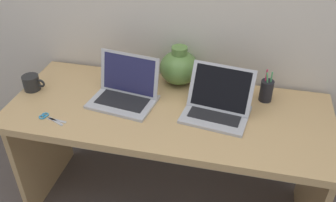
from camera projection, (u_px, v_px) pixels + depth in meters
desk at (168, 132)px, 1.91m from camera, size 1.61×0.65×0.71m
laptop_left at (126, 89)px, 1.87m from camera, size 0.35×0.28×0.23m
laptop_right at (218, 103)px, 1.78m from camera, size 0.34×0.29×0.22m
green_vase at (179, 67)px, 1.99m from camera, size 0.21×0.21×0.21m
coffee_mug at (32, 83)px, 1.96m from camera, size 0.12×0.09×0.08m
pen_cup at (266, 90)px, 1.86m from camera, size 0.07×0.07×0.17m
scissors at (48, 118)px, 1.77m from camera, size 0.15×0.08×0.01m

